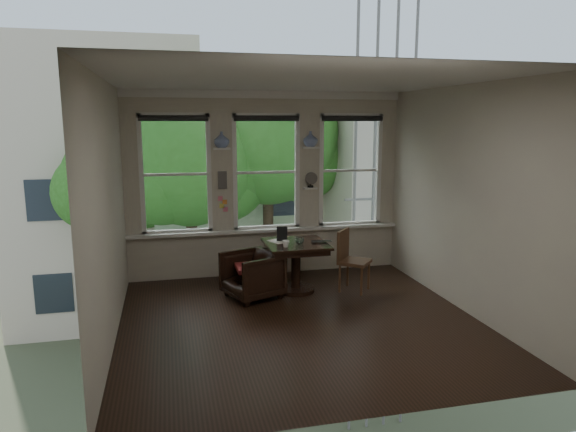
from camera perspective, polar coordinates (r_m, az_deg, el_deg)
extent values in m
plane|color=black|center=(6.70, 1.36, -11.63)|extent=(4.50, 4.50, 0.00)
plane|color=silver|center=(6.23, 1.48, 14.88)|extent=(4.50, 4.50, 0.00)
plane|color=#BAAE9F|center=(8.47, -2.45, 3.53)|extent=(4.50, 0.00, 4.50)
plane|color=#BAAE9F|center=(4.20, 9.24, -3.72)|extent=(4.50, 0.00, 4.50)
plane|color=#BAAE9F|center=(6.13, -19.38, 0.28)|extent=(0.00, 4.50, 4.50)
plane|color=#BAAE9F|center=(7.20, 19.03, 1.74)|extent=(0.00, 4.50, 4.50)
cube|color=white|center=(8.21, -7.37, 7.44)|extent=(0.26, 0.16, 0.03)
cube|color=white|center=(8.49, 2.50, 7.61)|extent=(0.26, 0.16, 0.03)
cube|color=#59544F|center=(8.28, -7.31, 4.00)|extent=(0.14, 0.06, 0.28)
imported|color=silver|center=(8.21, -7.39, 8.41)|extent=(0.24, 0.24, 0.25)
imported|color=silver|center=(8.48, 2.51, 8.55)|extent=(0.24, 0.24, 0.25)
imported|color=black|center=(7.46, -4.01, -6.57)|extent=(0.96, 0.95, 0.68)
cube|color=maroon|center=(7.43, -4.02, -5.74)|extent=(0.45, 0.45, 0.06)
imported|color=black|center=(7.60, 3.80, -2.93)|extent=(0.32, 0.23, 0.02)
imported|color=white|center=(7.34, -0.25, -3.11)|extent=(0.12, 0.12, 0.10)
imported|color=white|center=(7.52, 1.30, -2.77)|extent=(0.15, 0.15, 0.10)
cube|color=black|center=(7.70, -0.67, -1.99)|extent=(0.17, 0.11, 0.22)
cube|color=silver|center=(7.70, -1.11, -2.82)|extent=(0.32, 0.36, 0.00)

